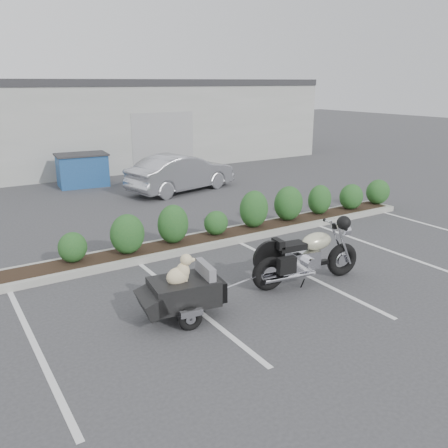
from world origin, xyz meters
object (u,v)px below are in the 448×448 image
motorcycle (308,256)px  sedan (181,173)px  pet_trailer (183,291)px  dumpster (82,170)px

motorcycle → sedan: size_ratio=0.59×
pet_trailer → sedan: size_ratio=0.48×
pet_trailer → motorcycle: bearing=7.3°
pet_trailer → sedan: sedan is taller
pet_trailer → dumpster: bearing=89.4°
pet_trailer → sedan: 9.87m
dumpster → pet_trailer: bearing=-92.6°
motorcycle → dumpster: size_ratio=1.21×
sedan → dumpster: sedan is taller
dumpster → sedan: bearing=-39.7°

